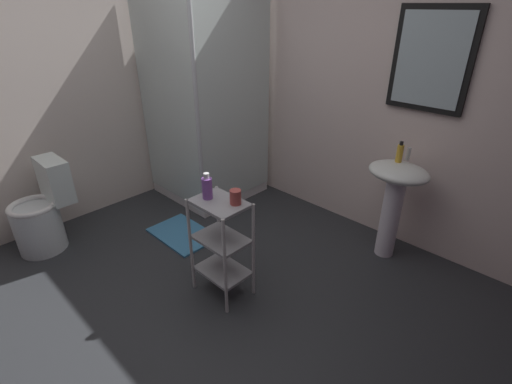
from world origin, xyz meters
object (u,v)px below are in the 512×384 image
shower_stall (207,156)px  rinse_cup (235,197)px  hand_soap_bottle (400,153)px  conditioner_bottle_purple (207,187)px  storage_cart (221,241)px  toilet (43,214)px  bath_mat (183,234)px  pedestal_sink (395,192)px

shower_stall → rinse_cup: shower_stall is taller
shower_stall → hand_soap_bottle: 1.93m
conditioner_bottle_purple → shower_stall: bearing=141.5°
conditioner_bottle_purple → rinse_cup: 0.21m
storage_cart → rinse_cup: bearing=29.9°
shower_stall → conditioner_bottle_purple: bearing=-38.5°
toilet → storage_cart: bearing=24.1°
toilet → bath_mat: bearing=52.6°
shower_stall → storage_cart: shower_stall is taller
toilet → storage_cart: 1.65m
rinse_cup → bath_mat: size_ratio=0.16×
toilet → storage_cart: size_ratio=1.03×
storage_cart → bath_mat: storage_cart is taller
pedestal_sink → conditioner_bottle_purple: 1.48m
storage_cart → bath_mat: bearing=164.8°
shower_stall → rinse_cup: bearing=-32.1°
toilet → hand_soap_bottle: size_ratio=4.68×
bath_mat → pedestal_sink: bearing=35.2°
hand_soap_bottle → bath_mat: 1.97m
conditioner_bottle_purple → rinse_cup: size_ratio=1.84×
conditioner_bottle_purple → toilet: bearing=-155.1°
shower_stall → rinse_cup: size_ratio=20.43×
bath_mat → hand_soap_bottle: bearing=36.8°
rinse_cup → pedestal_sink: bearing=65.8°
shower_stall → storage_cart: 1.54m
shower_stall → bath_mat: size_ratio=3.33×
hand_soap_bottle → conditioner_bottle_purple: (-0.69, -1.30, -0.06)m
hand_soap_bottle → conditioner_bottle_purple: size_ratio=0.90×
conditioner_bottle_purple → rinse_cup: conditioner_bottle_purple is taller
conditioner_bottle_purple → bath_mat: (-0.72, 0.24, -0.81)m
shower_stall → pedestal_sink: (1.88, 0.35, 0.12)m
rinse_cup → hand_soap_bottle: bearing=67.8°
hand_soap_bottle → bath_mat: hand_soap_bottle is taller
pedestal_sink → rinse_cup: size_ratio=8.27×
storage_cart → toilet: bearing=-155.9°
pedestal_sink → bath_mat: (-1.45, -1.02, -0.57)m
pedestal_sink → hand_soap_bottle: (-0.03, 0.04, 0.30)m
shower_stall → hand_soap_bottle: bearing=11.7°
pedestal_sink → rinse_cup: bearing=-114.2°
pedestal_sink → conditioner_bottle_purple: bearing=-119.8°
hand_soap_bottle → conditioner_bottle_purple: bearing=-117.9°
bath_mat → shower_stall: bearing=122.4°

